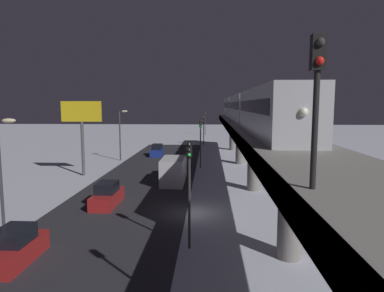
# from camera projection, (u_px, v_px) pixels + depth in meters

# --- Properties ---
(ground_plane) EXTENTS (240.00, 240.00, 0.00)m
(ground_plane) POSITION_uv_depth(u_px,v_px,m) (189.00, 213.00, 27.07)
(ground_plane) COLOR silver
(avenue_asphalt) EXTENTS (11.00, 91.66, 0.01)m
(avenue_asphalt) POSITION_uv_depth(u_px,v_px,m) (118.00, 212.00, 27.35)
(avenue_asphalt) COLOR #28282D
(avenue_asphalt) RESTS_ON ground_plane
(elevated_railway) EXTENTS (5.00, 91.66, 6.29)m
(elevated_railway) POSITION_uv_depth(u_px,v_px,m) (267.00, 145.00, 26.11)
(elevated_railway) COLOR gray
(elevated_railway) RESTS_ON ground_plane
(subway_train) EXTENTS (2.94, 55.47, 3.40)m
(subway_train) POSITION_uv_depth(u_px,v_px,m) (245.00, 108.00, 43.85)
(subway_train) COLOR #B7BABF
(subway_train) RESTS_ON elevated_railway
(rail_signal) EXTENTS (0.36, 0.41, 4.00)m
(rail_signal) POSITION_uv_depth(u_px,v_px,m) (317.00, 85.00, 8.78)
(rail_signal) COLOR black
(rail_signal) RESTS_ON elevated_railway
(sedan_red) EXTENTS (1.80, 4.65, 1.97)m
(sedan_red) POSITION_uv_depth(u_px,v_px,m) (107.00, 196.00, 29.11)
(sedan_red) COLOR #A51E1E
(sedan_red) RESTS_ON ground_plane
(sedan_blue) EXTENTS (1.80, 4.35, 1.97)m
(sedan_blue) POSITION_uv_depth(u_px,v_px,m) (157.00, 151.00, 57.02)
(sedan_blue) COLOR navy
(sedan_blue) RESTS_ON ground_plane
(sedan_red_2) EXTENTS (1.80, 4.20, 1.97)m
(sedan_red_2) POSITION_uv_depth(u_px,v_px,m) (15.00, 248.00, 18.50)
(sedan_red_2) COLOR #A51E1E
(sedan_red_2) RESTS_ON ground_plane
(box_truck) EXTENTS (2.40, 7.40, 2.80)m
(box_truck) POSITION_uv_depth(u_px,v_px,m) (174.00, 170.00, 37.82)
(box_truck) COLOR #B2B2B7
(box_truck) RESTS_ON ground_plane
(traffic_light_near) EXTENTS (0.32, 0.44, 6.40)m
(traffic_light_near) POSITION_uv_depth(u_px,v_px,m) (189.00, 179.00, 19.91)
(traffic_light_near) COLOR #2D2D2D
(traffic_light_near) RESTS_ON ground_plane
(traffic_light_mid) EXTENTS (0.32, 0.44, 6.40)m
(traffic_light_mid) POSITION_uv_depth(u_px,v_px,m) (201.00, 137.00, 45.53)
(traffic_light_mid) COLOR #2D2D2D
(traffic_light_mid) RESTS_ON ground_plane
(traffic_light_far) EXTENTS (0.32, 0.44, 6.40)m
(traffic_light_far) POSITION_uv_depth(u_px,v_px,m) (204.00, 125.00, 71.15)
(traffic_light_far) COLOR #2D2D2D
(traffic_light_far) RESTS_ON ground_plane
(traffic_light_distant) EXTENTS (0.32, 0.44, 6.40)m
(traffic_light_distant) POSITION_uv_depth(u_px,v_px,m) (205.00, 120.00, 96.77)
(traffic_light_distant) COLOR #2D2D2D
(traffic_light_distant) RESTS_ON ground_plane
(commercial_billboard) EXTENTS (4.80, 0.36, 8.90)m
(commercial_billboard) POSITION_uv_depth(u_px,v_px,m) (82.00, 119.00, 40.58)
(commercial_billboard) COLOR #4C4C51
(commercial_billboard) RESTS_ON ground_plane
(street_lamp_near) EXTENTS (1.35, 0.44, 7.65)m
(street_lamp_near) POSITION_uv_depth(u_px,v_px,m) (3.00, 162.00, 22.11)
(street_lamp_near) COLOR #38383D
(street_lamp_near) RESTS_ON ground_plane
(street_lamp_far) EXTENTS (1.35, 0.44, 7.65)m
(street_lamp_far) POSITION_uv_depth(u_px,v_px,m) (121.00, 129.00, 51.85)
(street_lamp_far) COLOR #38383D
(street_lamp_far) RESTS_ON ground_plane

